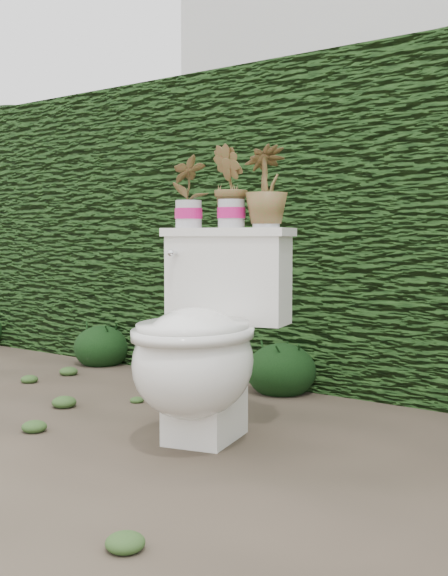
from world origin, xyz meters
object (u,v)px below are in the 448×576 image
Objects in this scene: toilet at (203,344)px; potted_plant_right at (266,189)px; potted_plant_center at (231,189)px; potted_plant_left at (188,194)px.

toilet is 0.64m from potted_plant_right.
potted_plant_center reaches higher than potted_plant_right.
potted_plant_center is (0.18, 0.05, 0.01)m from potted_plant_left.
potted_plant_left reaches higher than toilet.
potted_plant_left is (-0.23, 0.19, 0.56)m from toilet.
potted_plant_center is at bearing 122.95° from potted_plant_left.
toilet is 0.62m from potted_plant_center.
potted_plant_right is at bearing 122.95° from potted_plant_left.
potted_plant_center is 1.03× the size of potted_plant_right.
potted_plant_center reaches higher than potted_plant_left.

